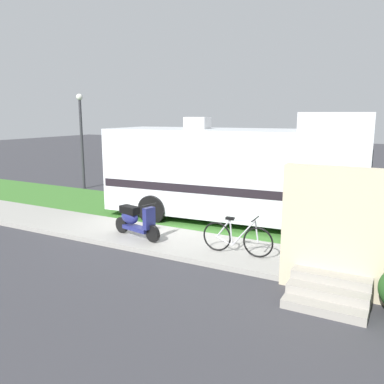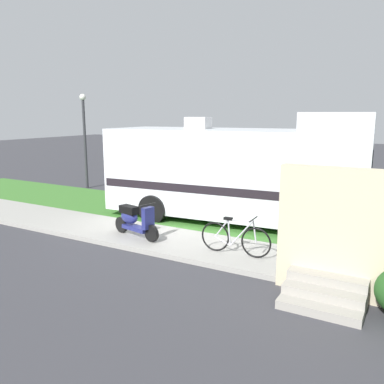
# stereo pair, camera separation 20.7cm
# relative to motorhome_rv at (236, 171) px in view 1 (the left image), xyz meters

# --- Properties ---
(ground_plane) EXTENTS (80.00, 80.00, 0.00)m
(ground_plane) POSITION_rel_motorhome_rv_xyz_m (-1.66, -1.60, -1.60)
(ground_plane) COLOR #38383D
(sidewalk) EXTENTS (24.00, 2.00, 0.12)m
(sidewalk) POSITION_rel_motorhome_rv_xyz_m (-1.66, -2.80, -1.54)
(sidewalk) COLOR #9E9B93
(sidewalk) RESTS_ON ground
(grass_strip) EXTENTS (24.00, 3.40, 0.08)m
(grass_strip) POSITION_rel_motorhome_rv_xyz_m (-1.66, -0.10, -1.56)
(grass_strip) COLOR #3D752D
(grass_strip) RESTS_ON ground
(motorhome_rv) EXTENTS (7.95, 3.20, 3.37)m
(motorhome_rv) POSITION_rel_motorhome_rv_xyz_m (0.00, 0.00, 0.00)
(motorhome_rv) COLOR silver
(motorhome_rv) RESTS_ON ground
(scooter) EXTENTS (1.65, 0.63, 0.97)m
(scooter) POSITION_rel_motorhome_rv_xyz_m (-1.60, -3.05, -1.02)
(scooter) COLOR black
(scooter) RESTS_ON ground
(bicycle) EXTENTS (1.72, 0.52, 0.91)m
(bicycle) POSITION_rel_motorhome_rv_xyz_m (1.29, -3.00, -1.09)
(bicycle) COLOR black
(bicycle) RESTS_ON ground
(pickup_truck_near) EXTENTS (5.35, 2.21, 1.77)m
(pickup_truck_near) POSITION_rel_motorhome_rv_xyz_m (-0.68, 4.38, -0.65)
(pickup_truck_near) COLOR silver
(pickup_truck_near) RESTS_ON ground
(porch_steps) EXTENTS (2.00, 1.26, 2.40)m
(porch_steps) POSITION_rel_motorhome_rv_xyz_m (3.56, -3.89, -0.63)
(porch_steps) COLOR #9E998E
(porch_steps) RESTS_ON ground
(bottle_green) EXTENTS (0.08, 0.08, 0.29)m
(bottle_green) POSITION_rel_motorhome_rv_xyz_m (3.83, -2.37, -1.36)
(bottle_green) COLOR #B2B2B7
(bottle_green) RESTS_ON ground
(street_lamp_post) EXTENTS (0.28, 0.28, 4.19)m
(street_lamp_post) POSITION_rel_motorhome_rv_xyz_m (-8.20, 2.00, 0.95)
(street_lamp_post) COLOR #333338
(street_lamp_post) RESTS_ON ground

